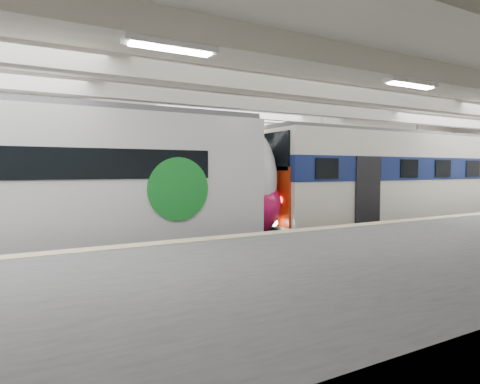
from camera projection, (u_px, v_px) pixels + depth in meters
station_hall at (301, 158)px, 13.42m from camera, size 36.00×24.00×5.75m
modern_emu at (82, 189)px, 11.76m from camera, size 14.75×3.04×4.71m
older_rer at (396, 180)px, 18.25m from camera, size 13.83×3.05×4.54m
far_train at (127, 183)px, 17.83m from camera, size 13.65×3.10×4.36m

